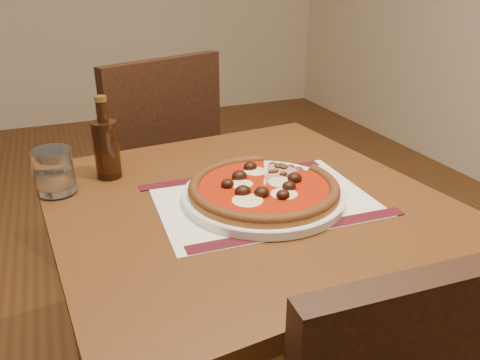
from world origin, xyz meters
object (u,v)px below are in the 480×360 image
Objects in this scene: table at (243,236)px; water_glass at (54,172)px; chair_far at (152,167)px; plate at (264,195)px; pizza at (264,187)px; bottle at (106,146)px.

table is 0.44m from water_glass.
chair_far is 2.72× the size of plate.
plate is 0.46m from water_glass.
water_glass is (-0.41, 0.20, 0.02)m from pizza.
water_glass is at bearing 155.93° from table.
water_glass reaches higher than plate.
pizza is at bearing 75.07° from chair_far.
bottle reaches higher than pizza.
bottle is (-0.20, -0.53, 0.29)m from chair_far.
pizza is (-0.00, -0.00, 0.02)m from plate.
chair_far is at bearing 69.54° from bottle.
chair_far and bottle have the same top height.
chair_far is 0.82m from plate.
bottle reaches higher than plate.
pizza is 1.64× the size of bottle.
water_glass is (-0.32, -0.58, 0.26)m from chair_far.
bottle is at bearing 21.97° from water_glass.
pizza is 0.39m from bottle.
chair_far is at bearing 94.49° from table.
plate is at bearing 44.42° from pizza.
bottle is (0.12, 0.05, 0.03)m from water_glass.
chair_far is 2.93× the size of pizza.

